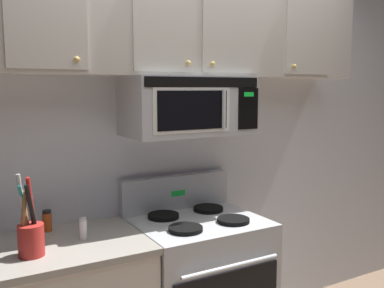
{
  "coord_description": "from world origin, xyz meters",
  "views": [
    {
      "loc": [
        -1.27,
        -1.74,
        1.68
      ],
      "look_at": [
        0.0,
        0.49,
        1.35
      ],
      "focal_mm": 40.51,
      "sensor_mm": 36.0,
      "label": 1
    }
  ],
  "objects": [
    {
      "name": "back_wall",
      "position": [
        0.0,
        0.79,
        1.35
      ],
      "size": [
        5.2,
        0.1,
        2.7
      ],
      "primitive_type": "cube",
      "color": "silver",
      "rests_on": "ground_plane"
    },
    {
      "name": "over_range_microwave",
      "position": [
        -0.0,
        0.54,
        1.58
      ],
      "size": [
        0.76,
        0.43,
        0.35
      ],
      "color": "#B7BABF"
    },
    {
      "name": "spice_jar",
      "position": [
        -0.82,
        0.65,
        0.96
      ],
      "size": [
        0.05,
        0.05,
        0.12
      ],
      "color": "#C64C19",
      "rests_on": "counter_segment"
    },
    {
      "name": "stove_range",
      "position": [
        0.0,
        0.42,
        0.47
      ],
      "size": [
        0.76,
        0.69,
        1.12
      ],
      "color": "#B7BABF",
      "rests_on": "ground_plane"
    },
    {
      "name": "salt_shaker",
      "position": [
        -0.69,
        0.43,
        0.96
      ],
      "size": [
        0.04,
        0.04,
        0.11
      ],
      "color": "white",
      "rests_on": "counter_segment"
    },
    {
      "name": "upper_cabinets",
      "position": [
        -0.0,
        0.57,
        2.02
      ],
      "size": [
        2.5,
        0.36,
        0.55
      ],
      "color": "#BCB7AD"
    },
    {
      "name": "utensil_crock_red",
      "position": [
        -0.96,
        0.33,
        1.0
      ],
      "size": [
        0.12,
        0.12,
        0.39
      ],
      "color": "red",
      "rests_on": "counter_segment"
    }
  ]
}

